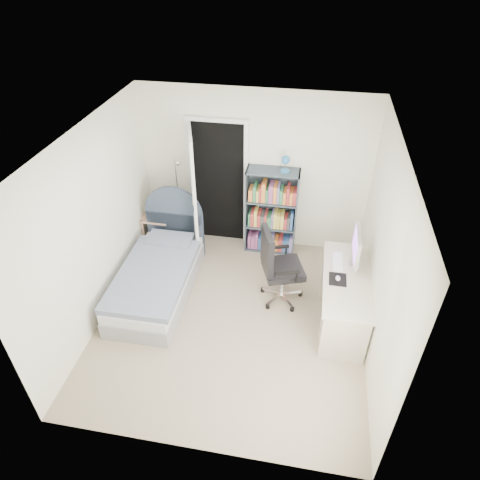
% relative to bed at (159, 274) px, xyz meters
% --- Properties ---
extents(room_shell, '(3.50, 3.70, 2.60)m').
position_rel_bed_xyz_m(room_shell, '(1.13, -0.38, 0.98)').
color(room_shell, gray).
rests_on(room_shell, ground).
extents(door, '(0.92, 0.80, 2.06)m').
position_rel_bed_xyz_m(door, '(0.39, 1.14, 0.77)').
color(door, black).
rests_on(door, ground).
extents(bed, '(0.93, 1.93, 1.19)m').
position_rel_bed_xyz_m(bed, '(0.00, 0.00, 0.00)').
color(bed, gray).
rests_on(bed, ground).
extents(nightstand, '(0.43, 0.43, 0.63)m').
position_rel_bed_xyz_m(nightstand, '(-0.37, 1.05, 0.15)').
color(nightstand, tan).
rests_on(nightstand, ground).
extents(floor_lamp, '(0.20, 0.20, 1.42)m').
position_rel_bed_xyz_m(floor_lamp, '(-0.04, 1.28, 0.31)').
color(floor_lamp, silver).
rests_on(floor_lamp, ground).
extents(bookcase, '(0.78, 0.33, 1.65)m').
position_rel_bed_xyz_m(bookcase, '(1.44, 1.25, 0.36)').
color(bookcase, '#3C4953').
rests_on(bookcase, ground).
extents(desk, '(0.59, 1.46, 1.20)m').
position_rel_bed_xyz_m(desk, '(2.53, -0.12, 0.12)').
color(desk, beige).
rests_on(desk, ground).
extents(office_chair, '(0.65, 0.66, 1.14)m').
position_rel_bed_xyz_m(office_chair, '(1.64, 0.09, 0.36)').
color(office_chair, silver).
rests_on(office_chair, ground).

